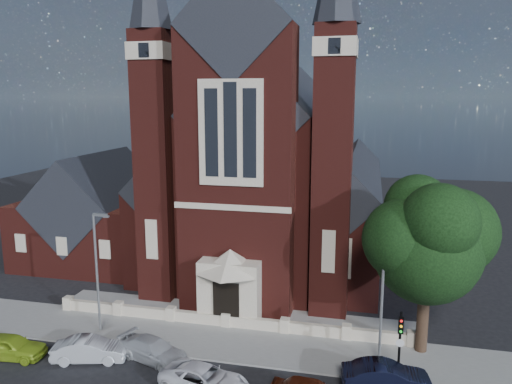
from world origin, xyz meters
TOP-DOWN VIEW (x-y plane):
  - ground at (0.00, 15.00)m, footprint 120.00×120.00m
  - pavement_strip at (0.00, 4.50)m, footprint 60.00×5.00m
  - forecourt_paving at (0.00, 8.50)m, footprint 26.00×3.00m
  - forecourt_wall at (0.00, 6.50)m, footprint 24.00×0.40m
  - church at (-0.00, 22.94)m, footprint 20.01×34.90m
  - parish_hall at (-16.00, 18.00)m, footprint 12.00×12.20m
  - street_tree at (12.60, 5.71)m, footprint 6.40×6.60m
  - street_lamp_left at (-7.91, 4.00)m, footprint 1.16×0.22m
  - street_lamp_right at (10.09, 4.00)m, footprint 1.16×0.22m
  - traffic_signal at (11.00, 2.43)m, footprint 0.28×0.42m
  - car_lime_van at (-11.43, -0.27)m, footprint 4.36×2.09m
  - car_silver_a at (-6.62, 0.49)m, footprint 4.54×2.58m
  - car_silver_b at (-2.99, 1.38)m, footprint 4.85×3.22m
  - car_white_suv at (1.01, -0.96)m, footprint 5.29×3.34m
  - car_navy at (10.34, 1.31)m, footprint 4.85×2.27m

SIDE VIEW (x-z plane):
  - ground at x=0.00m, z-range 0.00..0.00m
  - pavement_strip at x=0.00m, z-range -0.06..0.06m
  - forecourt_paving at x=0.00m, z-range -0.07..0.07m
  - forecourt_wall at x=0.00m, z-range -0.45..0.45m
  - car_silver_b at x=-2.99m, z-range 0.00..1.31m
  - car_white_suv at x=1.01m, z-range 0.00..1.36m
  - car_silver_a at x=-6.62m, z-range 0.00..1.42m
  - car_lime_van at x=-11.43m, z-range 0.00..1.44m
  - car_navy at x=10.34m, z-range 0.00..1.54m
  - traffic_signal at x=11.00m, z-range 0.58..4.58m
  - parish_hall at x=-16.00m, z-range -1.11..9.13m
  - street_lamp_left at x=-7.91m, z-range 0.55..8.64m
  - street_lamp_right at x=10.09m, z-range 0.55..8.64m
  - street_tree at x=12.60m, z-range 1.61..12.31m
  - church at x=0.00m, z-range -6.41..22.79m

